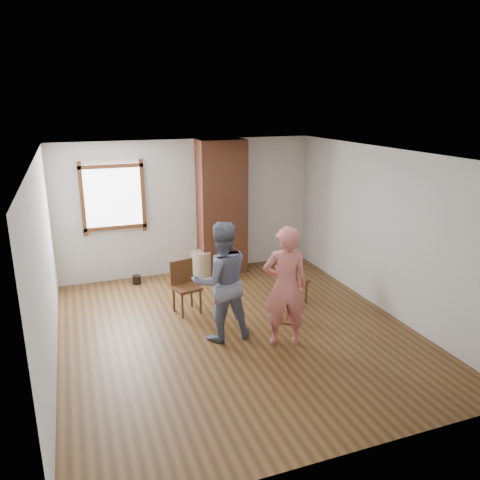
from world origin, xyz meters
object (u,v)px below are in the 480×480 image
dining_chair_left (185,283)px  dining_chair_right (291,277)px  man (221,281)px  person_pink (285,287)px  side_table (289,297)px  stoneware_crock (201,264)px

dining_chair_left → dining_chair_right: bearing=-20.5°
man → person_pink: bearing=148.9°
dining_chair_left → dining_chair_right: 1.79m
dining_chair_left → man: bearing=-87.1°
side_table → man: bearing=-173.8°
stoneware_crock → person_pink: 2.98m
stoneware_crock → man: size_ratio=0.30×
dining_chair_right → person_pink: 1.51m
side_table → person_pink: 0.82m
person_pink → stoneware_crock: bearing=-67.9°
man → side_table: bearing=-173.5°
side_table → person_pink: bearing=-121.2°
dining_chair_left → man: (0.28, -1.05, 0.39)m
dining_chair_right → side_table: (-0.37, -0.67, -0.05)m
dining_chair_right → side_table: 0.77m
stoneware_crock → person_pink: bearing=-82.2°
dining_chair_right → person_pink: size_ratio=0.47×
man → dining_chair_left: bearing=-74.6°
person_pink → side_table: bearing=-106.9°
man → dining_chair_right: bearing=-151.6°
side_table → man: size_ratio=0.35×
dining_chair_left → person_pink: size_ratio=0.49×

